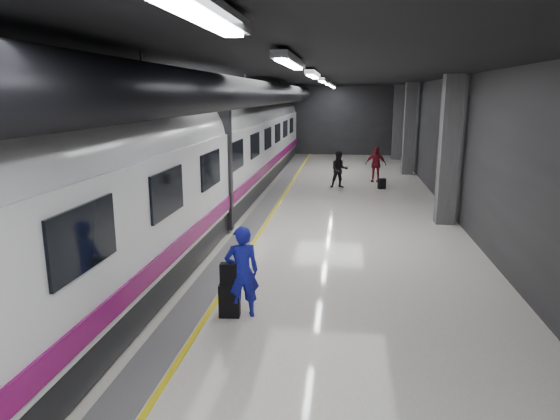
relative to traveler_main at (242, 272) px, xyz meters
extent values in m
plane|color=white|center=(0.31, 5.45, -0.84)|extent=(40.00, 40.00, 0.00)
cube|color=black|center=(0.31, 5.45, 3.66)|extent=(10.00, 40.00, 0.02)
cube|color=#28282B|center=(0.31, 25.45, 1.41)|extent=(10.00, 0.02, 4.50)
cube|color=#28282B|center=(-4.69, 5.45, 1.41)|extent=(0.02, 40.00, 4.50)
cube|color=#28282B|center=(5.31, 5.45, 1.41)|extent=(0.02, 40.00, 4.50)
cube|color=slate|center=(-1.04, 5.45, -0.84)|extent=(0.65, 39.80, 0.01)
cube|color=yellow|center=(-0.64, 5.45, -0.84)|extent=(0.10, 39.80, 0.01)
cylinder|color=black|center=(-0.99, 5.45, 3.11)|extent=(0.80, 38.00, 0.80)
cube|color=silver|center=(0.91, -0.55, 3.56)|extent=(0.22, 2.60, 0.10)
cube|color=silver|center=(0.91, 4.45, 3.56)|extent=(0.22, 2.60, 0.10)
cube|color=silver|center=(0.91, 9.45, 3.56)|extent=(0.22, 2.60, 0.10)
cube|color=silver|center=(0.91, 14.45, 3.56)|extent=(0.22, 2.60, 0.10)
cube|color=silver|center=(0.91, 19.45, 3.56)|extent=(0.22, 2.60, 0.10)
cube|color=silver|center=(0.91, 23.45, 3.56)|extent=(0.22, 2.60, 0.10)
cube|color=#515154|center=(4.86, 7.45, 1.41)|extent=(0.55, 0.55, 4.50)
cube|color=#515154|center=(4.86, 17.45, 1.41)|extent=(0.55, 0.55, 4.50)
cube|color=#515154|center=(4.86, 23.45, 1.41)|extent=(0.55, 0.55, 4.50)
cube|color=black|center=(-2.94, 5.45, -0.49)|extent=(2.80, 38.00, 0.60)
cube|color=white|center=(-2.94, 5.45, 0.91)|extent=(2.90, 38.00, 2.20)
cylinder|color=white|center=(-2.94, 5.45, 1.86)|extent=(2.80, 38.00, 2.80)
cube|color=#800B5B|center=(-1.47, 5.45, 0.11)|extent=(0.04, 38.00, 0.35)
cube|color=black|center=(-2.94, 5.45, 1.16)|extent=(3.05, 0.25, 3.80)
cube|color=black|center=(-1.47, -2.55, 1.31)|extent=(0.05, 1.60, 0.85)
cube|color=black|center=(-1.47, 0.45, 1.31)|extent=(0.05, 1.60, 0.85)
cube|color=black|center=(-1.47, 3.45, 1.31)|extent=(0.05, 1.60, 0.85)
cube|color=black|center=(-1.47, 6.45, 1.31)|extent=(0.05, 1.60, 0.85)
cube|color=black|center=(-1.47, 9.45, 1.31)|extent=(0.05, 1.60, 0.85)
cube|color=black|center=(-1.47, 12.45, 1.31)|extent=(0.05, 1.60, 0.85)
cube|color=black|center=(-1.47, 15.45, 1.31)|extent=(0.05, 1.60, 0.85)
cube|color=black|center=(-1.47, 18.45, 1.31)|extent=(0.05, 1.60, 0.85)
cube|color=black|center=(-1.47, 21.45, 1.31)|extent=(0.05, 1.60, 0.85)
imported|color=#1B1FCC|center=(0.00, 0.00, 0.00)|extent=(0.72, 0.60, 1.68)
cube|color=black|center=(-0.23, -0.03, -0.54)|extent=(0.39, 0.27, 0.61)
cube|color=black|center=(-0.23, -0.05, -0.04)|extent=(0.31, 0.17, 0.40)
imported|color=black|center=(1.51, 13.13, -0.06)|extent=(0.86, 0.72, 1.57)
imported|color=maroon|center=(3.13, 14.87, -0.03)|extent=(1.01, 0.57, 1.62)
cube|color=black|center=(3.32, 13.09, -0.62)|extent=(0.36, 0.30, 0.45)
camera|label=1|loc=(1.77, -8.20, 3.06)|focal=32.00mm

